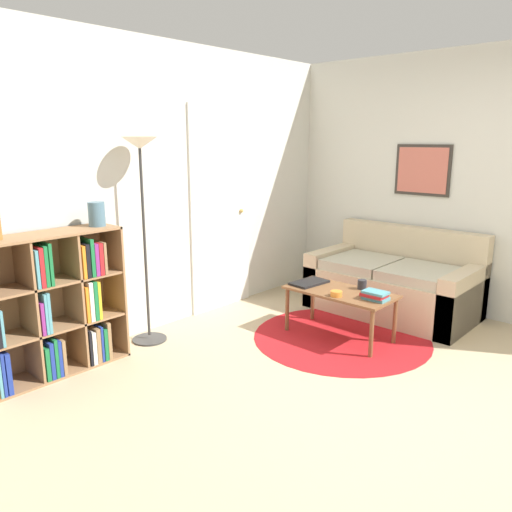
% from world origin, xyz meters
% --- Properties ---
extents(ground_plane, '(14.00, 14.00, 0.00)m').
position_xyz_m(ground_plane, '(0.00, 0.00, 0.00)').
color(ground_plane, tan).
extents(wall_back, '(7.09, 0.11, 2.60)m').
position_xyz_m(wall_back, '(0.02, 2.57, 1.29)').
color(wall_back, silver).
rests_on(wall_back, ground_plane).
extents(wall_right, '(0.08, 5.54, 2.60)m').
position_xyz_m(wall_right, '(2.07, 1.27, 1.30)').
color(wall_right, silver).
rests_on(wall_right, ground_plane).
extents(rug, '(1.58, 1.58, 0.01)m').
position_xyz_m(rug, '(0.65, 1.10, 0.00)').
color(rug, '#B2191E').
rests_on(rug, ground_plane).
extents(bookshelf, '(1.08, 0.34, 1.08)m').
position_xyz_m(bookshelf, '(-1.40, 2.36, 0.51)').
color(bookshelf, '#936B47').
rests_on(bookshelf, ground_plane).
extents(floor_lamp, '(0.30, 0.30, 1.76)m').
position_xyz_m(floor_lamp, '(-0.54, 2.33, 1.43)').
color(floor_lamp, '#333333').
rests_on(floor_lamp, ground_plane).
extents(couch, '(0.91, 1.60, 0.85)m').
position_xyz_m(couch, '(1.64, 1.10, 0.29)').
color(couch, '#CCB793').
rests_on(couch, ground_plane).
extents(coffee_table, '(0.48, 0.96, 0.43)m').
position_xyz_m(coffee_table, '(0.66, 1.14, 0.38)').
color(coffee_table, brown).
rests_on(coffee_table, ground_plane).
extents(laptop, '(0.37, 0.25, 0.02)m').
position_xyz_m(laptop, '(0.65, 1.47, 0.44)').
color(laptop, black).
rests_on(laptop, coffee_table).
extents(bowl, '(0.10, 0.10, 0.05)m').
position_xyz_m(bowl, '(0.50, 1.07, 0.46)').
color(bowl, orange).
rests_on(bowl, coffee_table).
extents(book_stack_on_table, '(0.15, 0.21, 0.08)m').
position_xyz_m(book_stack_on_table, '(0.64, 0.78, 0.47)').
color(book_stack_on_table, teal).
rests_on(book_stack_on_table, coffee_table).
extents(cup, '(0.08, 0.08, 0.09)m').
position_xyz_m(cup, '(0.83, 1.02, 0.48)').
color(cup, '#28282D').
rests_on(cup, coffee_table).
extents(vase_on_shelf, '(0.13, 0.13, 0.19)m').
position_xyz_m(vase_on_shelf, '(-0.96, 2.35, 1.17)').
color(vase_on_shelf, slate).
rests_on(vase_on_shelf, bookshelf).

